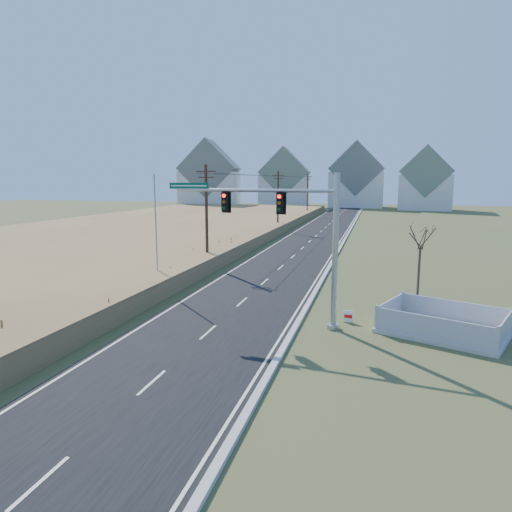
{
  "coord_description": "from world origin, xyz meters",
  "views": [
    {
      "loc": [
        8.0,
        -22.73,
        7.64
      ],
      "look_at": [
        1.47,
        1.93,
        3.4
      ],
      "focal_mm": 32.0,
      "sensor_mm": 36.0,
      "label": 1
    }
  ],
  "objects_px": {
    "open_sign": "(348,316)",
    "traffic_signal_mast": "(299,235)",
    "fence_enclosure": "(443,328)",
    "bare_tree": "(421,236)",
    "flagpole": "(156,243)"
  },
  "relations": [
    {
      "from": "open_sign",
      "to": "traffic_signal_mast",
      "type": "bearing_deg",
      "value": -157.19
    },
    {
      "from": "fence_enclosure",
      "to": "bare_tree",
      "type": "bearing_deg",
      "value": 118.05
    },
    {
      "from": "open_sign",
      "to": "flagpole",
      "type": "bearing_deg",
      "value": 162.53
    },
    {
      "from": "traffic_signal_mast",
      "to": "flagpole",
      "type": "height_order",
      "value": "flagpole"
    },
    {
      "from": "fence_enclosure",
      "to": "bare_tree",
      "type": "xyz_separation_m",
      "value": [
        -0.67,
        6.88,
        3.88
      ]
    },
    {
      "from": "traffic_signal_mast",
      "to": "fence_enclosure",
      "type": "distance_m",
      "value": 8.65
    },
    {
      "from": "bare_tree",
      "to": "fence_enclosure",
      "type": "bearing_deg",
      "value": -84.42
    },
    {
      "from": "traffic_signal_mast",
      "to": "bare_tree",
      "type": "bearing_deg",
      "value": 55.09
    },
    {
      "from": "fence_enclosure",
      "to": "flagpole",
      "type": "relative_size",
      "value": 0.85
    },
    {
      "from": "open_sign",
      "to": "bare_tree",
      "type": "bearing_deg",
      "value": 58.33
    },
    {
      "from": "traffic_signal_mast",
      "to": "open_sign",
      "type": "bearing_deg",
      "value": 29.08
    },
    {
      "from": "traffic_signal_mast",
      "to": "fence_enclosure",
      "type": "height_order",
      "value": "traffic_signal_mast"
    },
    {
      "from": "open_sign",
      "to": "flagpole",
      "type": "relative_size",
      "value": 0.08
    },
    {
      "from": "open_sign",
      "to": "flagpole",
      "type": "height_order",
      "value": "flagpole"
    },
    {
      "from": "flagpole",
      "to": "bare_tree",
      "type": "height_order",
      "value": "flagpole"
    }
  ]
}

